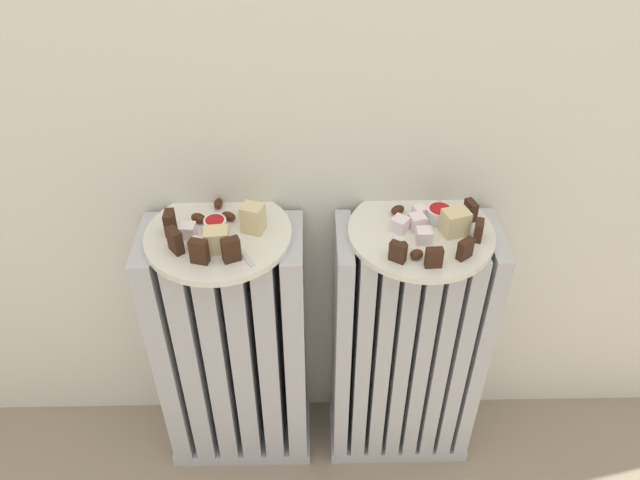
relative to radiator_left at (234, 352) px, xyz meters
The scene contains 33 objects.
radiator_left is the anchor object (origin of this frame).
radiator_right 0.35m from the radiator_left, ahead, with size 0.30×0.16×0.59m.
plate_left 0.30m from the radiator_left, behind, with size 0.25×0.25×0.01m, color silver.
plate_right 0.46m from the radiator_left, ahead, with size 0.25×0.25×0.01m, color silver.
dark_cake_slice_left_0 0.34m from the radiator_left, behind, with size 0.03×0.02×0.04m, color #382114.
dark_cake_slice_left_1 0.34m from the radiator_left, 142.17° to the right, with size 0.03×0.02×0.04m, color #382114.
dark_cake_slice_left_2 0.34m from the radiator_left, 104.77° to the right, with size 0.03×0.02×0.04m, color #382114.
dark_cake_slice_left_3 0.34m from the radiator_left, 67.37° to the right, with size 0.03×0.02×0.04m, color #382114.
marble_cake_slice_left_0 0.34m from the radiator_left, ahead, with size 0.04×0.03×0.05m, color beige.
marble_cake_slice_left_1 0.33m from the radiator_left, 84.32° to the right, with size 0.04×0.03×0.04m, color beige.
turkish_delight_left_0 0.33m from the radiator_left, 167.52° to the right, with size 0.02×0.02×0.02m, color white.
turkish_delight_left_1 0.33m from the radiator_left, 124.08° to the right, with size 0.02×0.02×0.02m, color white.
medjool_date_left_0 0.33m from the radiator_left, 50.38° to the left, with size 0.02×0.01×0.02m, color #3D1E0F.
medjool_date_left_1 0.32m from the radiator_left, 66.93° to the left, with size 0.03×0.02×0.02m, color #3D1E0F.
medjool_date_left_2 0.33m from the radiator_left, 95.59° to the left, with size 0.03×0.02×0.02m, color #3D1E0F.
medjool_date_left_3 0.32m from the radiator_left, 141.56° to the left, with size 0.03×0.02×0.02m, color #3D1E0F.
jam_bowl_left 0.33m from the radiator_left, 161.49° to the left, with size 0.04×0.04×0.03m.
dark_cake_slice_right_0 0.45m from the radiator_left, 14.93° to the right, with size 0.03×0.01×0.04m, color #382114.
dark_cake_slice_right_1 0.49m from the radiator_left, 14.93° to the right, with size 0.03×0.01×0.04m, color #382114.
dark_cake_slice_right_2 0.53m from the radiator_left, 10.29° to the right, with size 0.03×0.01×0.04m, color #382114.
dark_cake_slice_right_3 0.55m from the radiator_left, ahead, with size 0.03×0.01×0.04m, color #382114.
dark_cake_slice_right_4 0.55m from the radiator_left, ahead, with size 0.03×0.01×0.04m, color #382114.
marble_cake_slice_right_0 0.52m from the radiator_left, ahead, with size 0.04×0.03×0.04m, color beige.
turkish_delight_right_0 0.48m from the radiator_left, ahead, with size 0.03×0.03×0.03m, color white.
turkish_delight_right_1 0.48m from the radiator_left, ahead, with size 0.02×0.02×0.02m, color white.
turkish_delight_right_2 0.47m from the radiator_left, ahead, with size 0.03×0.03×0.03m, color white.
turkish_delight_right_3 0.45m from the radiator_left, ahead, with size 0.03×0.03×0.03m, color white.
medjool_date_right_0 0.47m from the radiator_left, 12.55° to the right, with size 0.02×0.02×0.02m, color #3D1E0F.
medjool_date_right_1 0.51m from the radiator_left, ahead, with size 0.02×0.02×0.02m, color #3D1E0F.
medjool_date_right_2 0.45m from the radiator_left, ahead, with size 0.03×0.02×0.02m, color #3D1E0F.
medjool_date_right_3 0.45m from the radiator_left, ahead, with size 0.02×0.02×0.02m, color #3D1E0F.
jam_bowl_right 0.50m from the radiator_left, ahead, with size 0.05×0.05×0.03m.
fork 0.32m from the radiator_left, 47.18° to the right, with size 0.06×0.09×0.00m.
Camera 1 is at (-0.02, -0.57, 1.27)m, focal length 35.24 mm.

